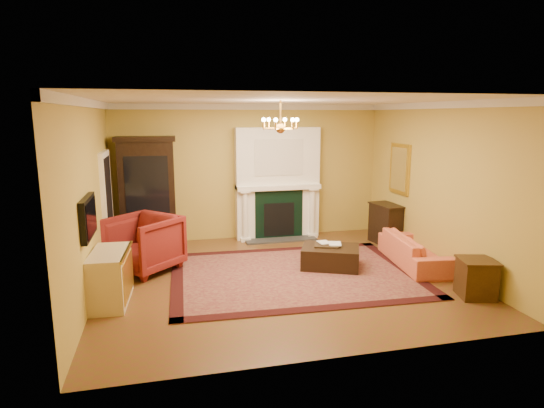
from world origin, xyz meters
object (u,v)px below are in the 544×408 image
object	(u,v)px
console_table	(386,225)
commode	(110,277)
pedestal_table	(157,248)
coral_sofa	(415,245)
leather_ottoman	(330,257)
china_cabinet	(148,195)
wingback_armchair	(143,241)
end_table	(476,279)

from	to	relation	value
console_table	commode	bearing A→B (deg)	-167.67
pedestal_table	coral_sofa	distance (m)	4.76
commode	leather_ottoman	world-z (taller)	commode
china_cabinet	pedestal_table	world-z (taller)	china_cabinet
commode	leather_ottoman	size ratio (longest dim) A/B	1.04
pedestal_table	coral_sofa	bearing A→B (deg)	-10.73
wingback_armchair	pedestal_table	world-z (taller)	wingback_armchair
pedestal_table	leather_ottoman	xyz separation A→B (m)	(3.09, -0.69, -0.18)
pedestal_table	end_table	bearing A→B (deg)	-27.59
coral_sofa	leather_ottoman	xyz separation A→B (m)	(-1.59, 0.20, -0.17)
console_table	china_cabinet	bearing A→B (deg)	161.50
pedestal_table	console_table	world-z (taller)	console_table
wingback_armchair	leather_ottoman	xyz separation A→B (m)	(3.33, -0.62, -0.35)
china_cabinet	pedestal_table	xyz separation A→B (m)	(0.17, -1.54, -0.73)
coral_sofa	console_table	bearing A→B (deg)	0.78
wingback_armchair	console_table	distance (m)	5.12
coral_sofa	console_table	world-z (taller)	console_table
commode	leather_ottoman	xyz separation A→B (m)	(3.76, 0.73, -0.19)
commode	coral_sofa	distance (m)	5.38
wingback_armchair	commode	size ratio (longest dim) A/B	1.05
china_cabinet	end_table	world-z (taller)	china_cabinet
coral_sofa	commode	bearing A→B (deg)	102.79
pedestal_table	wingback_armchair	bearing A→B (deg)	-164.67
china_cabinet	coral_sofa	world-z (taller)	china_cabinet
china_cabinet	wingback_armchair	world-z (taller)	china_cabinet
pedestal_table	leather_ottoman	size ratio (longest dim) A/B	0.65
china_cabinet	commode	distance (m)	3.09
commode	coral_sofa	world-z (taller)	commode
china_cabinet	coral_sofa	size ratio (longest dim) A/B	1.17
leather_ottoman	commode	bearing A→B (deg)	-145.44
end_table	console_table	bearing A→B (deg)	88.88
pedestal_table	console_table	xyz separation A→B (m)	(4.84, 0.56, 0.03)
china_cabinet	commode	world-z (taller)	china_cabinet
coral_sofa	console_table	size ratio (longest dim) A/B	2.26
commode	coral_sofa	xyz separation A→B (m)	(5.35, 0.53, -0.02)
china_cabinet	console_table	bearing A→B (deg)	-9.77
leather_ottoman	end_table	bearing A→B (deg)	-23.38
china_cabinet	commode	bearing A→B (deg)	-98.17
pedestal_table	end_table	xyz separation A→B (m)	(4.78, -2.50, -0.10)
wingback_armchair	end_table	size ratio (longest dim) A/B	1.95
wingback_armchair	coral_sofa	size ratio (longest dim) A/B	0.58
china_cabinet	wingback_armchair	distance (m)	1.70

